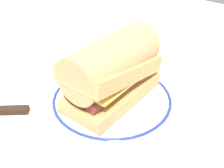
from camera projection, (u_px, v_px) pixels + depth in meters
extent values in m
plane|color=silver|center=(121.00, 100.00, 0.54)|extent=(1.50, 1.50, 0.00)
cylinder|color=white|center=(112.00, 100.00, 0.53)|extent=(0.26, 0.26, 0.01)
torus|color=navy|center=(112.00, 97.00, 0.53)|extent=(0.24, 0.24, 0.01)
cube|color=tan|center=(112.00, 91.00, 0.52)|extent=(0.20, 0.10, 0.03)
cylinder|color=brown|center=(122.00, 85.00, 0.49)|extent=(0.18, 0.02, 0.02)
cylinder|color=#612D13|center=(112.00, 81.00, 0.51)|extent=(0.18, 0.02, 0.02)
cylinder|color=brown|center=(103.00, 77.00, 0.52)|extent=(0.18, 0.02, 0.02)
cube|color=#EFC64C|center=(112.00, 75.00, 0.50)|extent=(0.16, 0.10, 0.01)
cube|color=tan|center=(112.00, 67.00, 0.49)|extent=(0.20, 0.10, 0.07)
cylinder|color=tan|center=(112.00, 60.00, 0.48)|extent=(0.20, 0.09, 0.09)
cube|color=black|center=(14.00, 110.00, 0.51)|extent=(0.05, 0.05, 0.01)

